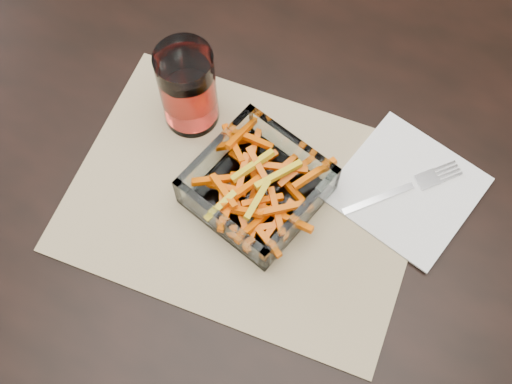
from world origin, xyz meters
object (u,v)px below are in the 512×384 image
(glass_bowl, at_px, (257,188))
(fork, at_px, (406,188))
(dining_table, at_px, (270,190))
(tumbler, at_px, (188,90))

(glass_bowl, bearing_deg, fork, 28.55)
(dining_table, height_order, glass_bowl, glass_bowl)
(tumbler, bearing_deg, dining_table, -8.20)
(glass_bowl, relative_size, fork, 1.31)
(glass_bowl, height_order, tumbler, tumbler)
(dining_table, height_order, tumbler, tumbler)
(dining_table, distance_m, fork, 0.21)
(fork, bearing_deg, tumbler, -134.29)
(dining_table, xyz_separation_m, tumbler, (-0.13, 0.02, 0.15))
(dining_table, relative_size, tumbler, 12.01)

